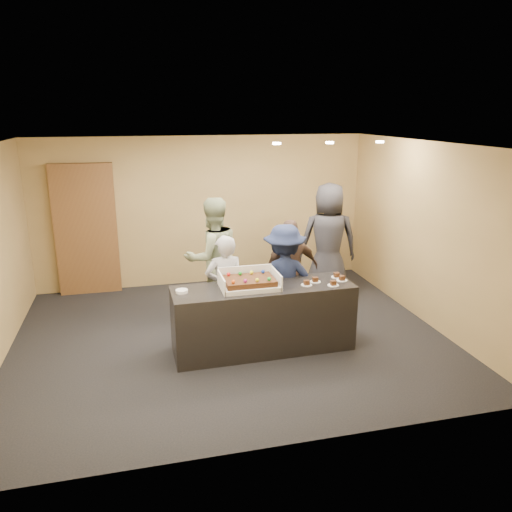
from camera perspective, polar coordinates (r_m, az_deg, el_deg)
name	(u,v)px	position (r m, az deg, el deg)	size (l,w,h in m)	color
room	(229,246)	(6.78, -3.07, 1.16)	(6.04, 6.00, 2.70)	black
serving_counter	(263,318)	(6.71, 0.84, -7.13)	(2.40, 0.70, 0.90)	black
storage_cabinet	(86,230)	(9.10, -18.84, 2.85)	(1.03, 0.15, 2.28)	brown
cake_box	(249,284)	(6.51, -0.82, -3.16)	(0.75, 0.52, 0.22)	white
sheet_cake	(249,281)	(6.47, -0.77, -2.83)	(0.64, 0.44, 0.12)	#331B0B
plate_stack	(182,291)	(6.39, -8.48, -4.00)	(0.16, 0.16, 0.04)	white
slice_a	(307,284)	(6.62, 5.80, -3.15)	(0.15, 0.15, 0.07)	white
slice_b	(315,280)	(6.75, 6.78, -2.78)	(0.15, 0.15, 0.07)	white
slice_c	(333,284)	(6.65, 8.82, -3.17)	(0.15, 0.15, 0.07)	white
slice_d	(336,276)	(6.98, 9.18, -2.25)	(0.15, 0.15, 0.07)	white
slice_e	(342,279)	(6.86, 9.79, -2.60)	(0.15, 0.15, 0.07)	white
person_server_grey	(225,288)	(6.92, -3.58, -3.70)	(0.55, 0.36, 1.51)	#A6A7AC
person_sage_man	(213,258)	(7.72, -4.97, -0.19)	(0.91, 0.71, 1.87)	gray
person_navy_man	(284,280)	(7.10, 3.24, -2.76)	(1.04, 0.60, 1.61)	#17203F
person_brown_extra	(291,269)	(7.69, 4.03, -1.49)	(0.91, 0.38, 1.55)	#4F392D
person_dark_suit	(328,241)	(8.54, 8.25, 1.70)	(0.97, 0.63, 1.98)	#28282D
ceiling_spotlights	(330,143)	(7.50, 8.41, 12.70)	(1.72, 0.12, 0.03)	#FFEAC6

